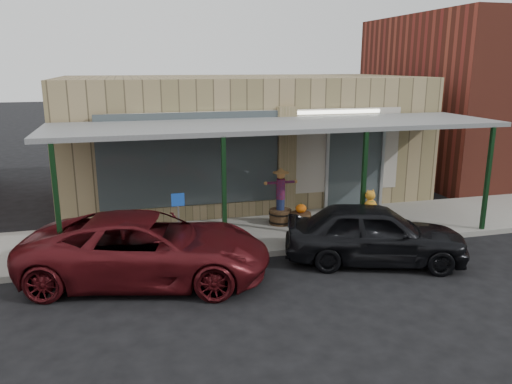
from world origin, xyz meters
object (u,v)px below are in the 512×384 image
object	(u,v)px
barrel_pumpkin	(301,218)
handicap_sign	(179,215)
car_maroon	(148,248)
parked_sedan	(375,233)
barrel_scarecrow	(280,205)

from	to	relation	value
barrel_pumpkin	handicap_sign	size ratio (longest dim) A/B	0.51
barrel_pumpkin	car_maroon	bearing A→B (deg)	-152.20
parked_sedan	car_maroon	size ratio (longest dim) A/B	0.86
handicap_sign	parked_sedan	size ratio (longest dim) A/B	0.33
barrel_pumpkin	parked_sedan	xyz separation A→B (m)	(0.91, -2.62, 0.33)
car_maroon	barrel_scarecrow	bearing A→B (deg)	-41.73
car_maroon	barrel_pumpkin	bearing A→B (deg)	-48.25
handicap_sign	barrel_pumpkin	bearing A→B (deg)	18.54
parked_sedan	car_maroon	world-z (taller)	parked_sedan
barrel_scarecrow	barrel_pumpkin	size ratio (longest dim) A/B	2.16
handicap_sign	parked_sedan	bearing A→B (deg)	-17.84
handicap_sign	car_maroon	distance (m)	1.37
barrel_scarecrow	barrel_pumpkin	xyz separation A→B (m)	(0.50, -0.33, -0.31)
barrel_pumpkin	handicap_sign	world-z (taller)	handicap_sign
barrel_scarecrow	car_maroon	distance (m)	4.66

